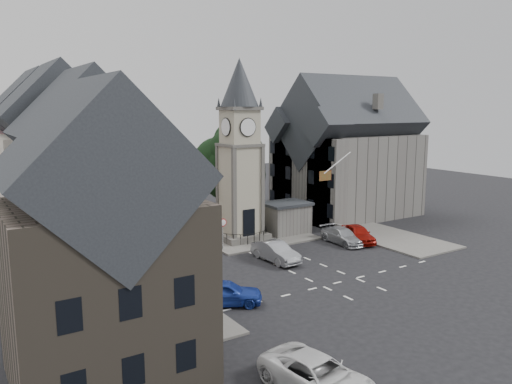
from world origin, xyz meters
TOP-DOWN VIEW (x-y plane):
  - ground at (0.00, 0.00)m, footprint 120.00×120.00m
  - pavement_west at (-12.50, 6.00)m, footprint 6.00×30.00m
  - pavement_east at (12.00, 8.00)m, footprint 6.00×26.00m
  - central_island at (1.50, 8.00)m, footprint 10.00×8.00m
  - road_markings at (0.00, -5.50)m, footprint 20.00×8.00m
  - clock_tower at (0.00, 7.99)m, footprint 4.86×4.86m
  - stone_shelter at (4.80, 7.50)m, footprint 4.30×3.30m
  - town_tree at (2.00, 13.00)m, footprint 7.20×7.20m
  - warning_sign_post at (-3.20, 5.43)m, footprint 0.70×0.19m
  - terrace_pink at (-15.50, 16.00)m, footprint 8.10×7.60m
  - terrace_cream at (-15.50, 8.00)m, footprint 8.10×7.60m
  - terrace_tudor at (-15.50, 0.00)m, footprint 8.10×7.60m
  - building_sw_stone at (-17.00, -9.00)m, footprint 8.60×7.60m
  - backdrop_west at (-12.00, 28.00)m, footprint 20.00×10.00m
  - east_building at (15.59, 11.00)m, footprint 14.40×11.40m
  - east_boundary_wall at (9.20, 10.00)m, footprint 0.40×16.00m
  - flagpole at (8.00, 4.00)m, footprint 3.68×0.10m
  - car_west_blue at (-8.65, -4.73)m, footprint 4.88×3.85m
  - car_west_silver at (-11.50, 5.34)m, footprint 4.52×3.05m
  - car_west_grey at (-9.00, 7.84)m, footprint 6.06×3.66m
  - car_island_silver at (-1.00, 0.85)m, footprint 1.84×4.78m
  - car_island_east at (7.00, 1.94)m, footprint 2.15×4.84m
  - car_east_red at (8.50, 1.56)m, footprint 3.20×4.92m
  - van_sw_white at (-9.97, -15.30)m, footprint 3.40×5.88m
  - pedestrian at (9.90, 7.99)m, footprint 0.73×0.66m

SIDE VIEW (x-z plane):
  - ground at x=0.00m, z-range 0.00..0.00m
  - road_markings at x=0.00m, z-range 0.00..0.01m
  - pavement_west at x=-12.50m, z-range 0.00..0.14m
  - pavement_east at x=12.00m, z-range 0.00..0.14m
  - central_island at x=1.50m, z-range 0.00..0.16m
  - east_boundary_wall at x=9.20m, z-range 0.00..0.90m
  - car_island_east at x=7.00m, z-range 0.00..1.38m
  - car_west_silver at x=-11.50m, z-range 0.00..1.41m
  - van_sw_white at x=-9.97m, z-range 0.00..1.54m
  - car_island_silver at x=-1.00m, z-range 0.00..1.55m
  - car_west_blue at x=-8.65m, z-range 0.00..1.56m
  - car_east_red at x=8.50m, z-range 0.00..1.56m
  - car_west_grey at x=-9.00m, z-range 0.00..1.57m
  - pedestrian at x=9.90m, z-range 0.00..1.67m
  - stone_shelter at x=4.80m, z-range 0.01..3.09m
  - warning_sign_post at x=-3.20m, z-range 0.60..3.45m
  - backdrop_west at x=-12.00m, z-range 0.00..8.00m
  - building_sw_stone at x=-17.00m, z-range 0.15..10.55m
  - terrace_tudor at x=-15.50m, z-range 0.19..12.19m
  - east_building at x=15.59m, z-range -0.04..12.56m
  - terrace_pink at x=-15.50m, z-range 0.18..12.98m
  - terrace_cream at x=-15.50m, z-range 0.18..12.98m
  - town_tree at x=2.00m, z-range 1.57..12.37m
  - flagpole at x=8.00m, z-range 5.63..8.37m
  - clock_tower at x=0.00m, z-range 0.00..16.25m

